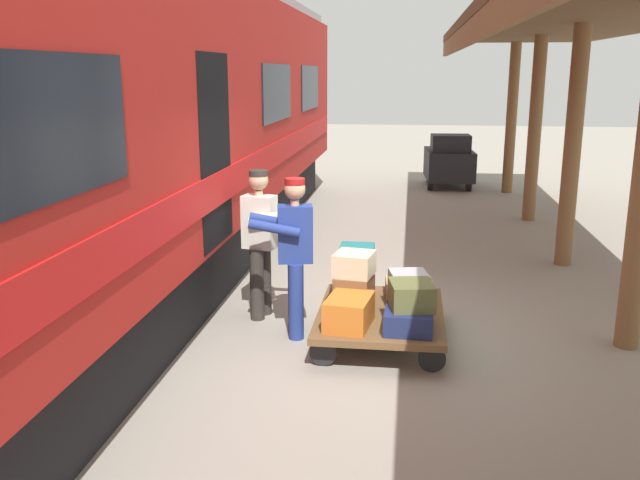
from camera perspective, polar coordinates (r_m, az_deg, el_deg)
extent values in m
plane|color=gray|center=(7.49, 5.91, -7.84)|extent=(60.00, 60.00, 0.00)
cylinder|color=brown|center=(16.52, 15.65, 9.68)|extent=(0.24, 0.24, 3.40)
cylinder|color=brown|center=(13.44, 17.44, 8.71)|extent=(0.24, 0.24, 3.40)
cylinder|color=brown|center=(10.39, 20.27, 7.16)|extent=(0.24, 0.24, 3.40)
cube|color=brown|center=(7.02, 14.06, 17.47)|extent=(0.08, 19.52, 0.30)
cube|color=#B21E19|center=(7.82, -19.60, 10.07)|extent=(3.00, 19.34, 2.90)
cube|color=black|center=(8.14, -18.52, -3.37)|extent=(2.55, 18.37, 0.90)
cube|color=red|center=(7.35, -8.50, 4.23)|extent=(0.03, 18.95, 0.36)
cube|color=black|center=(13.88, -0.83, 12.58)|extent=(0.02, 2.13, 0.84)
cube|color=black|center=(10.55, -3.56, 12.15)|extent=(0.02, 2.13, 0.84)
cube|color=black|center=(4.12, -22.03, 8.54)|extent=(0.02, 2.13, 0.84)
cube|color=black|center=(7.31, -9.07, 7.33)|extent=(0.12, 1.10, 2.00)
cube|color=brown|center=(7.21, 5.08, -6.18)|extent=(1.29, 1.72, 0.07)
cylinder|color=black|center=(6.63, 9.30, -9.70)|extent=(0.26, 0.05, 0.26)
cylinder|color=black|center=(6.67, 0.27, -9.36)|extent=(0.26, 0.05, 0.26)
cylinder|color=black|center=(7.91, 9.04, -5.73)|extent=(0.26, 0.05, 0.26)
cylinder|color=black|center=(7.95, 1.53, -5.47)|extent=(0.26, 0.05, 0.26)
cube|color=maroon|center=(7.63, 3.07, -3.95)|extent=(0.39, 0.47, 0.20)
cube|color=tan|center=(7.61, 7.45, -4.18)|extent=(0.55, 0.63, 0.17)
cube|color=gold|center=(7.17, 7.43, -5.38)|extent=(0.42, 0.51, 0.16)
cube|color=#CC6B23|center=(6.72, 2.43, -5.99)|extent=(0.48, 0.63, 0.30)
cube|color=maroon|center=(7.18, 2.77, -5.05)|extent=(0.44, 0.54, 0.21)
cube|color=navy|center=(6.71, 7.41, -6.52)|extent=(0.48, 0.58, 0.21)
cube|color=brown|center=(6.67, 7.61, -4.57)|extent=(0.47, 0.50, 0.25)
cube|color=black|center=(7.56, 2.78, -2.70)|extent=(0.46, 0.42, 0.16)
cube|color=#9EA0A5|center=(7.13, 7.38, -3.69)|extent=(0.44, 0.45, 0.26)
cube|color=#1E666B|center=(7.52, 3.08, -1.32)|extent=(0.38, 0.44, 0.21)
cube|color=brown|center=(7.15, 2.83, -3.55)|extent=(0.41, 0.49, 0.17)
cube|color=beige|center=(7.08, 2.87, -2.00)|extent=(0.44, 0.46, 0.24)
cylinder|color=navy|center=(7.40, -2.06, -4.66)|extent=(0.16, 0.16, 0.82)
cylinder|color=navy|center=(7.22, -2.00, -5.16)|extent=(0.16, 0.16, 0.82)
cube|color=navy|center=(7.11, -2.08, 0.52)|extent=(0.40, 0.29, 0.60)
cylinder|color=tan|center=(7.04, -2.10, 3.13)|extent=(0.09, 0.09, 0.06)
sphere|color=tan|center=(7.02, -2.11, 4.25)|extent=(0.22, 0.22, 0.22)
cylinder|color=#A51919|center=(7.01, -2.12, 4.92)|extent=(0.21, 0.21, 0.06)
cylinder|color=navy|center=(7.24, -3.87, 1.55)|extent=(0.54, 0.21, 0.21)
cylinder|color=navy|center=(6.93, -3.85, 0.99)|extent=(0.54, 0.21, 0.21)
cylinder|color=#332D28|center=(7.80, -5.27, -3.74)|extent=(0.16, 0.16, 0.82)
cylinder|color=#332D28|center=(7.97, -4.65, -3.33)|extent=(0.16, 0.16, 0.82)
cube|color=silver|center=(7.70, -5.07, 1.51)|extent=(0.40, 0.29, 0.60)
cylinder|color=tan|center=(7.64, -5.12, 3.93)|extent=(0.09, 0.09, 0.06)
sphere|color=tan|center=(7.62, -5.14, 4.97)|extent=(0.22, 0.22, 0.22)
cylinder|color=#332D28|center=(7.61, -5.15, 5.58)|extent=(0.21, 0.21, 0.06)
cylinder|color=silver|center=(7.45, -4.07, 1.90)|extent=(0.54, 0.21, 0.21)
cylinder|color=silver|center=(7.74, -3.10, 2.36)|extent=(0.54, 0.21, 0.21)
cube|color=black|center=(17.13, 10.67, 6.21)|extent=(1.20, 1.76, 0.70)
cube|color=black|center=(16.73, 10.81, 7.75)|extent=(0.94, 0.75, 0.50)
cylinder|color=black|center=(16.62, 12.28, 4.68)|extent=(0.12, 0.40, 0.40)
cylinder|color=black|center=(16.57, 9.16, 4.80)|extent=(0.12, 0.40, 0.40)
cylinder|color=black|center=(17.80, 11.98, 5.29)|extent=(0.12, 0.40, 0.40)
cylinder|color=black|center=(17.75, 9.07, 5.40)|extent=(0.12, 0.40, 0.40)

